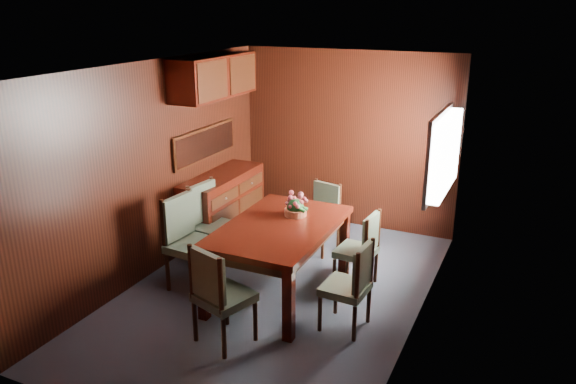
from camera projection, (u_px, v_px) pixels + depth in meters
The scene contains 11 objects.
ground at pixel (276, 292), 6.07m from camera, with size 4.50×4.50×0.00m, color #353C49.
room_shell at pixel (279, 138), 5.87m from camera, with size 3.06×4.52×2.41m.
sideboard at pixel (223, 207), 7.28m from camera, with size 0.48×1.40×0.90m, color #320C06.
dining_table at pixel (279, 235), 5.85m from camera, with size 1.07×1.69×0.79m.
chair_left_near at pixel (188, 237), 6.05m from camera, with size 0.52×0.54×1.05m.
chair_left_far at pixel (210, 220), 6.57m from camera, with size 0.52×0.53×1.01m.
chair_right_near at pixel (352, 282), 5.25m from camera, with size 0.43×0.45×0.89m.
chair_right_far at pixel (362, 246), 6.05m from camera, with size 0.43×0.44×0.87m.
chair_head at pixel (217, 291), 4.99m from camera, with size 0.58×0.56×0.97m.
chair_foot at pixel (322, 213), 7.00m from camera, with size 0.49×0.48×0.87m.
flower_centerpiece at pixel (296, 205), 6.03m from camera, with size 0.26×0.26×0.26m.
Camera 1 is at (2.38, -4.84, 2.98)m, focal length 35.00 mm.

